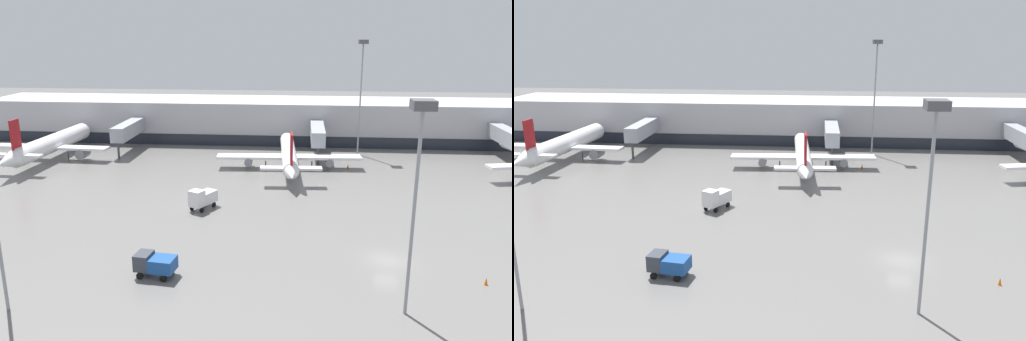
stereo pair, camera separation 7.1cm
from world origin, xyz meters
The scene contains 10 objects.
ground_plane centered at (0.00, 0.00, 0.00)m, with size 320.00×320.00×0.00m, color slate.
terminal_building centered at (-0.09, 61.78, 4.50)m, with size 160.00×30.81×9.00m.
parked_jet_1 centered at (-57.15, 38.87, 3.03)m, with size 22.50×33.35×9.56m.
parked_jet_2 centered at (-11.67, 36.48, 2.58)m, with size 25.89×31.29×8.47m.
service_truck_0 centered at (-23.88, -5.75, 1.40)m, with size 4.24×2.66×2.37m.
service_truck_1 centered at (-22.99, 14.21, 1.61)m, with size 3.65×4.71×2.97m.
traffic_cone_1 centered at (-1.00, 37.84, 0.38)m, with size 0.39×0.39×0.75m.
traffic_cone_3 centered at (8.65, -4.66, 0.38)m, with size 0.37×0.37×0.76m.
apron_light_mast_1 centered at (1.77, 48.61, 17.15)m, with size 1.80×1.80×22.33m.
apron_light_mast_2 centered at (-0.20, -10.59, 14.70)m, with size 1.80×1.80×18.67m.
Camera 2 is at (-9.55, -50.19, 23.73)m, focal length 35.00 mm.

